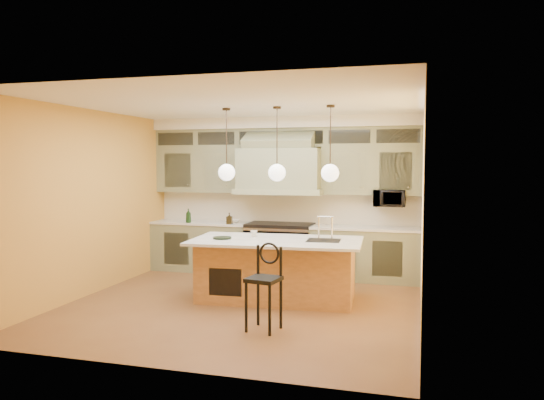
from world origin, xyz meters
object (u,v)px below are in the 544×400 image
(counter_stool, at_px, (265,281))
(microwave, at_px, (389,198))
(kitchen_island, at_px, (277,269))
(range, at_px, (280,249))

(counter_stool, relative_size, microwave, 1.98)
(kitchen_island, bearing_deg, counter_stool, -84.67)
(range, bearing_deg, kitchen_island, -76.55)
(counter_stool, distance_m, microwave, 3.61)
(range, distance_m, counter_stool, 3.22)
(range, relative_size, microwave, 2.21)
(range, height_order, kitchen_island, kitchen_island)
(range, xyz_separation_m, kitchen_island, (0.41, -1.70, -0.01))
(kitchen_island, xyz_separation_m, counter_stool, (0.23, -1.46, 0.14))
(kitchen_island, distance_m, microwave, 2.57)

